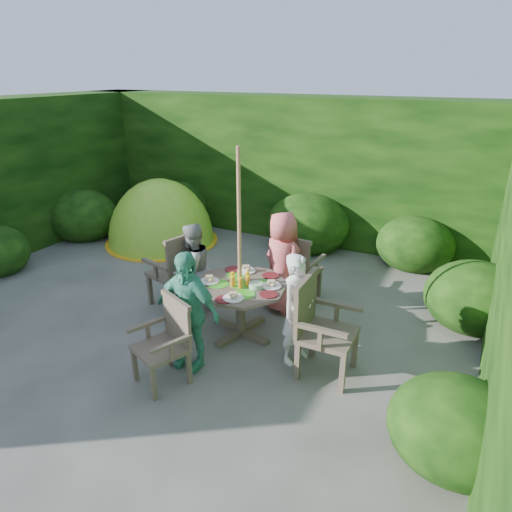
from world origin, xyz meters
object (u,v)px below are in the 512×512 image
at_px(parasol_pole, 240,247).
at_px(child_front, 188,311).
at_px(garden_chair_left, 177,269).
at_px(garden_chair_right, 320,326).
at_px(garden_chair_front, 166,341).
at_px(patio_table, 241,292).
at_px(child_right, 298,309).
at_px(child_back, 282,262).
at_px(dome_tent, 162,242).
at_px(garden_chair_back, 296,268).
at_px(child_left, 192,270).

xyz_separation_m(parasol_pole, child_front, (-0.18, -0.78, -0.45)).
distance_m(parasol_pole, garden_chair_left, 1.23).
relative_size(garden_chair_right, garden_chair_front, 1.19).
bearing_deg(patio_table, garden_chair_left, 167.09).
bearing_deg(child_right, garden_chair_right, -90.49).
height_order(patio_table, child_back, child_back).
bearing_deg(dome_tent, patio_table, -31.60).
bearing_deg(garden_chair_front, child_back, 100.29).
distance_m(garden_chair_right, garden_chair_front, 1.53).
bearing_deg(garden_chair_back, dome_tent, -13.66).
relative_size(garden_chair_left, child_front, 0.76).
xyz_separation_m(patio_table, garden_chair_right, (1.06, -0.27, -0.02)).
bearing_deg(child_left, garden_chair_right, 86.12).
xyz_separation_m(garden_chair_front, child_front, (0.06, 0.30, 0.20)).
bearing_deg(dome_tent, garden_chair_right, -26.30).
bearing_deg(patio_table, dome_tent, 143.25).
height_order(garden_chair_back, child_front, child_front).
height_order(parasol_pole, garden_chair_front, parasol_pole).
relative_size(garden_chair_back, garden_chair_front, 1.09).
bearing_deg(child_front, garden_chair_right, 26.01).
distance_m(patio_table, garden_chair_front, 1.11).
height_order(child_back, dome_tent, child_back).
height_order(garden_chair_right, dome_tent, dome_tent).
xyz_separation_m(garden_chair_front, child_left, (-0.54, 1.26, 0.15)).
height_order(garden_chair_right, garden_chair_front, garden_chair_right).
bearing_deg(parasol_pole, child_back, 76.91).
bearing_deg(patio_table, child_back, 77.18).
distance_m(garden_chair_front, child_left, 1.38).
distance_m(garden_chair_back, child_right, 1.36).
distance_m(garden_chair_right, garden_chair_back, 1.56).
height_order(parasol_pole, child_front, parasol_pole).
bearing_deg(garden_chair_right, child_back, 38.89).
xyz_separation_m(patio_table, parasol_pole, (-0.00, 0.00, 0.55)).
xyz_separation_m(garden_chair_right, child_right, (-0.28, 0.09, 0.08)).
relative_size(garden_chair_front, child_left, 0.70).
relative_size(garden_chair_back, child_left, 0.77).
bearing_deg(child_right, child_back, 48.73).
relative_size(child_left, child_front, 0.92).
distance_m(parasol_pole, garden_chair_back, 1.26).
bearing_deg(child_left, garden_chair_left, -92.72).
relative_size(garden_chair_front, child_back, 0.64).
bearing_deg(child_left, garden_chair_front, 33.08).
bearing_deg(garden_chair_right, garden_chair_back, 29.78).
bearing_deg(garden_chair_front, child_front, 102.30).
bearing_deg(child_back, garden_chair_front, 102.49).
relative_size(garden_chair_right, child_back, 0.76).
relative_size(patio_table, garden_chair_right, 1.35).
bearing_deg(child_back, child_front, 102.10).
height_order(garden_chair_front, dome_tent, dome_tent).
distance_m(garden_chair_right, child_left, 1.90).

